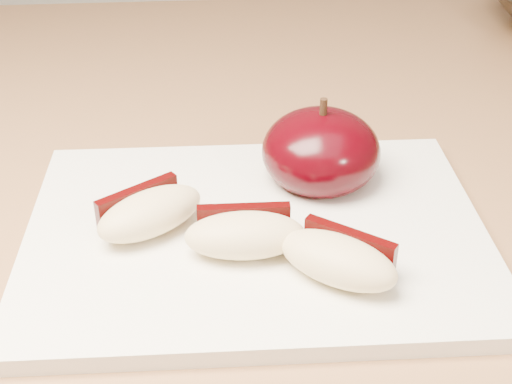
{
  "coord_description": "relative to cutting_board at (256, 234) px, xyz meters",
  "views": [
    {
      "loc": [
        -0.06,
        0.02,
        1.16
      ],
      "look_at": [
        -0.04,
        0.36,
        0.94
      ],
      "focal_mm": 50.0,
      "sensor_mm": 36.0,
      "label": 1
    }
  ],
  "objects": [
    {
      "name": "apple_wedge_b",
      "position": [
        -0.01,
        -0.02,
        0.02
      ],
      "size": [
        0.07,
        0.04,
        0.02
      ],
      "rotation": [
        0.0,
        0.0,
        -0.02
      ],
      "color": "beige",
      "rests_on": "cutting_board"
    },
    {
      "name": "back_cabinet",
      "position": [
        0.04,
        0.84,
        -0.43
      ],
      "size": [
        2.4,
        0.62,
        0.94
      ],
      "color": "silver",
      "rests_on": "ground"
    },
    {
      "name": "cutting_board",
      "position": [
        0.0,
        0.0,
        0.0
      ],
      "size": [
        0.28,
        0.21,
        0.01
      ],
      "primitive_type": "cube",
      "rotation": [
        0.0,
        0.0,
        -0.02
      ],
      "color": "white",
      "rests_on": "island_counter"
    },
    {
      "name": "apple_wedge_c",
      "position": [
        0.04,
        -0.05,
        0.02
      ],
      "size": [
        0.07,
        0.07,
        0.02
      ],
      "rotation": [
        0.0,
        0.0,
        -0.64
      ],
      "color": "beige",
      "rests_on": "cutting_board"
    },
    {
      "name": "apple_wedge_a",
      "position": [
        -0.06,
        0.0,
        0.02
      ],
      "size": [
        0.07,
        0.07,
        0.02
      ],
      "rotation": [
        0.0,
        0.0,
        0.6
      ],
      "color": "beige",
      "rests_on": "cutting_board"
    },
    {
      "name": "apple_half",
      "position": [
        0.05,
        0.05,
        0.02
      ],
      "size": [
        0.08,
        0.08,
        0.06
      ],
      "rotation": [
        0.0,
        0.0,
        0.03
      ],
      "color": "black",
      "rests_on": "cutting_board"
    }
  ]
}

